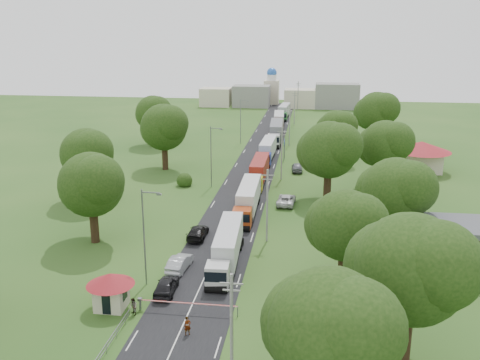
% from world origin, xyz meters
% --- Properties ---
extents(ground, '(260.00, 260.00, 0.00)m').
position_xyz_m(ground, '(0.00, 0.00, 0.00)').
color(ground, '#264E1A').
rests_on(ground, ground).
extents(road, '(8.00, 200.00, 0.04)m').
position_xyz_m(road, '(0.00, 20.00, 0.00)').
color(road, black).
rests_on(road, ground).
extents(boom_barrier, '(9.22, 0.35, 1.18)m').
position_xyz_m(boom_barrier, '(-1.36, -25.00, 0.89)').
color(boom_barrier, slate).
rests_on(boom_barrier, ground).
extents(guard_booth, '(4.40, 4.40, 3.45)m').
position_xyz_m(guard_booth, '(-7.20, -25.00, 2.16)').
color(guard_booth, beige).
rests_on(guard_booth, ground).
extents(info_sign, '(0.12, 3.10, 4.10)m').
position_xyz_m(info_sign, '(5.20, 35.00, 3.00)').
color(info_sign, slate).
rests_on(info_sign, ground).
extents(pole_0, '(1.60, 0.24, 9.00)m').
position_xyz_m(pole_0, '(5.50, -35.00, 4.68)').
color(pole_0, gray).
rests_on(pole_0, ground).
extents(pole_1, '(1.60, 0.24, 9.00)m').
position_xyz_m(pole_1, '(5.50, -7.00, 4.68)').
color(pole_1, gray).
rests_on(pole_1, ground).
extents(pole_2, '(1.60, 0.24, 9.00)m').
position_xyz_m(pole_2, '(5.50, 21.00, 4.68)').
color(pole_2, gray).
rests_on(pole_2, ground).
extents(pole_3, '(1.60, 0.24, 9.00)m').
position_xyz_m(pole_3, '(5.50, 49.00, 4.68)').
color(pole_3, gray).
rests_on(pole_3, ground).
extents(pole_4, '(1.60, 0.24, 9.00)m').
position_xyz_m(pole_4, '(5.50, 77.00, 4.68)').
color(pole_4, gray).
rests_on(pole_4, ground).
extents(pole_5, '(1.60, 0.24, 9.00)m').
position_xyz_m(pole_5, '(5.50, 105.00, 4.68)').
color(pole_5, gray).
rests_on(pole_5, ground).
extents(lamp_0, '(2.03, 0.22, 10.00)m').
position_xyz_m(lamp_0, '(-5.35, -20.00, 5.55)').
color(lamp_0, slate).
rests_on(lamp_0, ground).
extents(lamp_1, '(2.03, 0.22, 10.00)m').
position_xyz_m(lamp_1, '(-5.35, 15.00, 5.55)').
color(lamp_1, slate).
rests_on(lamp_1, ground).
extents(lamp_2, '(2.03, 0.22, 10.00)m').
position_xyz_m(lamp_2, '(-5.35, 50.00, 5.55)').
color(lamp_2, slate).
rests_on(lamp_2, ground).
extents(tree_0, '(8.80, 8.80, 11.07)m').
position_xyz_m(tree_0, '(11.99, -37.84, 7.22)').
color(tree_0, '#382616').
rests_on(tree_0, ground).
extents(tree_1, '(9.60, 9.60, 12.05)m').
position_xyz_m(tree_1, '(17.99, -29.83, 7.85)').
color(tree_1, '#382616').
rests_on(tree_1, ground).
extents(tree_2, '(8.00, 8.00, 10.10)m').
position_xyz_m(tree_2, '(13.99, -17.86, 6.60)').
color(tree_2, '#382616').
rests_on(tree_2, ground).
extents(tree_3, '(8.80, 8.80, 11.07)m').
position_xyz_m(tree_3, '(19.99, -7.84, 7.22)').
color(tree_3, '#382616').
rests_on(tree_3, ground).
extents(tree_4, '(9.60, 9.60, 12.05)m').
position_xyz_m(tree_4, '(12.99, 10.17, 7.85)').
color(tree_4, '#382616').
rests_on(tree_4, ground).
extents(tree_5, '(8.80, 8.80, 11.07)m').
position_xyz_m(tree_5, '(21.99, 18.16, 7.22)').
color(tree_5, '#382616').
rests_on(tree_5, ground).
extents(tree_6, '(8.00, 8.00, 10.10)m').
position_xyz_m(tree_6, '(14.99, 35.14, 6.60)').
color(tree_6, '#382616').
rests_on(tree_6, ground).
extents(tree_7, '(9.60, 9.60, 12.05)m').
position_xyz_m(tree_7, '(23.99, 50.17, 7.85)').
color(tree_7, '#382616').
rests_on(tree_7, ground).
extents(tree_10, '(8.80, 8.80, 11.07)m').
position_xyz_m(tree_10, '(-15.01, -9.84, 7.22)').
color(tree_10, '#382616').
rests_on(tree_10, ground).
extents(tree_11, '(8.80, 8.80, 11.07)m').
position_xyz_m(tree_11, '(-22.01, 5.16, 7.22)').
color(tree_11, '#382616').
rests_on(tree_11, ground).
extents(tree_12, '(9.60, 9.60, 12.05)m').
position_xyz_m(tree_12, '(-16.01, 25.17, 7.85)').
color(tree_12, '#382616').
rests_on(tree_12, ground).
extents(tree_13, '(8.80, 8.80, 11.07)m').
position_xyz_m(tree_13, '(-24.01, 45.16, 7.22)').
color(tree_13, '#382616').
rests_on(tree_13, ground).
extents(house_brick, '(8.60, 6.60, 5.20)m').
position_xyz_m(house_brick, '(26.00, -12.00, 2.65)').
color(house_brick, maroon).
rests_on(house_brick, ground).
extents(house_cream, '(10.08, 10.08, 5.80)m').
position_xyz_m(house_cream, '(30.00, 30.00, 3.64)').
color(house_cream, beige).
rests_on(house_cream, ground).
extents(distant_town, '(52.00, 8.00, 8.00)m').
position_xyz_m(distant_town, '(0.68, 110.00, 3.49)').
color(distant_town, gray).
rests_on(distant_town, ground).
extents(church, '(5.00, 5.00, 12.30)m').
position_xyz_m(church, '(-4.00, 118.00, 5.39)').
color(church, beige).
rests_on(church, ground).
extents(truck_0, '(2.95, 13.80, 3.81)m').
position_xyz_m(truck_0, '(1.79, -14.09, 2.02)').
color(truck_0, silver).
rests_on(truck_0, ground).
extents(truck_1, '(2.67, 14.24, 3.94)m').
position_xyz_m(truck_1, '(2.00, 2.84, 2.09)').
color(truck_1, '#A73813').
rests_on(truck_1, ground).
extents(truck_2, '(2.36, 13.70, 3.80)m').
position_xyz_m(truck_2, '(1.91, 18.71, 2.02)').
color(truck_2, gold).
rests_on(truck_2, ground).
extents(truck_3, '(2.62, 13.65, 3.78)m').
position_xyz_m(truck_3, '(1.89, 35.10, 2.00)').
color(truck_3, '#1A269C').
rests_on(truck_3, ground).
extents(truck_4, '(3.31, 15.77, 4.36)m').
position_xyz_m(truck_4, '(2.29, 52.81, 2.31)').
color(truck_4, silver).
rests_on(truck_4, ground).
extents(truck_5, '(3.11, 14.36, 3.97)m').
position_xyz_m(truck_5, '(1.80, 69.35, 2.10)').
color(truck_5, maroon).
rests_on(truck_5, ground).
extents(truck_6, '(3.04, 13.59, 3.75)m').
position_xyz_m(truck_6, '(2.15, 87.25, 1.99)').
color(truck_6, '#24622F').
rests_on(truck_6, ground).
extents(car_lane_front, '(2.06, 4.70, 1.57)m').
position_xyz_m(car_lane_front, '(-3.00, -21.53, 0.79)').
color(car_lane_front, black).
rests_on(car_lane_front, ground).
extents(car_lane_mid, '(2.10, 4.89, 1.57)m').
position_xyz_m(car_lane_mid, '(-3.00, -16.23, 0.78)').
color(car_lane_mid, '#A5A9AE').
rests_on(car_lane_mid, ground).
extents(car_lane_rear, '(2.15, 5.21, 1.51)m').
position_xyz_m(car_lane_rear, '(-3.00, -7.11, 0.75)').
color(car_lane_rear, black).
rests_on(car_lane_rear, ground).
extents(car_verge_near, '(2.80, 5.51, 1.49)m').
position_xyz_m(car_verge_near, '(7.07, 7.40, 0.75)').
color(car_verge_near, silver).
rests_on(car_verge_near, ground).
extents(car_verge_far, '(2.19, 4.83, 1.61)m').
position_xyz_m(car_verge_far, '(8.00, 26.72, 0.80)').
color(car_verge_far, slate).
rests_on(car_verge_far, ground).
extents(pedestrian_near, '(0.71, 0.65, 1.64)m').
position_xyz_m(pedestrian_near, '(0.75, -28.50, 0.82)').
color(pedestrian_near, gray).
rests_on(pedestrian_near, ground).
extents(pedestrian_booth, '(0.97, 0.97, 1.59)m').
position_xyz_m(pedestrian_booth, '(-4.80, -26.00, 0.80)').
color(pedestrian_booth, gray).
rests_on(pedestrian_booth, ground).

